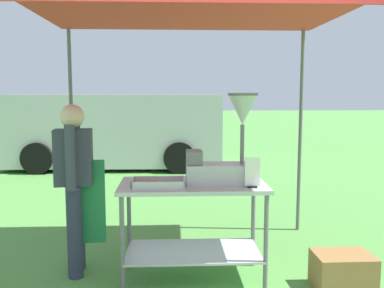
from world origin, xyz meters
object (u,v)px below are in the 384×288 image
(supply_crate, at_px, (343,271))
(van_silver, at_px, (114,129))
(stall_canopy, at_px, (193,11))
(donut_tray, at_px, (158,185))
(donut_fryer, at_px, (225,149))
(menu_sign, at_px, (252,175))
(vendor, at_px, (75,180))
(donut_cart, at_px, (193,210))

(supply_crate, distance_m, van_silver, 7.14)
(stall_canopy, relative_size, supply_crate, 5.93)
(donut_tray, bearing_deg, van_silver, 100.98)
(stall_canopy, distance_m, donut_fryer, 1.26)
(donut_fryer, height_order, menu_sign, donut_fryer)
(stall_canopy, bearing_deg, donut_tray, -142.15)
(donut_tray, relative_size, donut_fryer, 0.56)
(donut_fryer, xyz_separation_m, vendor, (-1.38, 0.21, -0.31))
(donut_tray, distance_m, van_silver, 6.51)
(donut_cart, bearing_deg, menu_sign, -21.52)
(menu_sign, bearing_deg, vendor, 166.26)
(vendor, bearing_deg, stall_canopy, -4.97)
(donut_tray, xyz_separation_m, donut_fryer, (0.59, 0.13, 0.29))
(donut_tray, height_order, van_silver, van_silver)
(donut_fryer, relative_size, supply_crate, 1.61)
(vendor, xyz_separation_m, van_silver, (-0.45, 6.06, -0.03))
(donut_cart, height_order, donut_fryer, donut_fryer)
(menu_sign, bearing_deg, stall_canopy, 149.49)
(stall_canopy, bearing_deg, van_silver, 104.12)
(stall_canopy, bearing_deg, donut_cart, -90.00)
(donut_tray, xyz_separation_m, menu_sign, (0.81, -0.06, 0.09))
(donut_cart, relative_size, donut_fryer, 1.63)
(menu_sign, distance_m, vendor, 1.65)
(stall_canopy, distance_m, menu_sign, 1.53)
(vendor, bearing_deg, van_silver, 94.26)
(menu_sign, relative_size, supply_crate, 0.52)
(stall_canopy, xyz_separation_m, van_silver, (-1.55, 6.15, -1.56))
(donut_tray, distance_m, donut_fryer, 0.67)
(donut_cart, height_order, donut_tray, donut_tray)
(stall_canopy, xyz_separation_m, supply_crate, (1.30, -0.35, -2.27))
(donut_fryer, xyz_separation_m, menu_sign, (0.22, -0.18, -0.20))
(donut_fryer, relative_size, van_silver, 0.16)
(stall_canopy, xyz_separation_m, donut_cart, (-0.00, -0.10, -1.77))
(donut_cart, bearing_deg, supply_crate, -11.15)
(menu_sign, distance_m, supply_crate, 1.17)
(vendor, bearing_deg, supply_crate, -10.62)
(menu_sign, height_order, van_silver, van_silver)
(donut_cart, relative_size, vendor, 0.82)
(supply_crate, bearing_deg, donut_fryer, 166.52)
(donut_cart, distance_m, donut_tray, 0.43)
(stall_canopy, bearing_deg, vendor, 175.03)
(donut_fryer, bearing_deg, donut_cart, 177.43)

